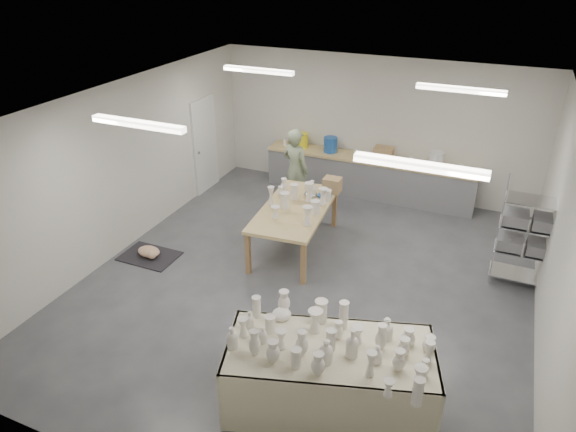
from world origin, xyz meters
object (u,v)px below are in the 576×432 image
at_px(work_table, 300,205).
at_px(potter, 295,170).
at_px(red_stool, 300,192).
at_px(drying_table, 330,374).

relative_size(work_table, potter, 1.32).
distance_m(work_table, red_stool, 1.88).
bearing_deg(drying_table, work_table, 100.82).
relative_size(potter, red_stool, 4.61).
bearing_deg(red_stool, work_table, -67.85).
xyz_separation_m(drying_table, work_table, (-1.73, 3.33, 0.39)).
distance_m(drying_table, work_table, 3.77).
xyz_separation_m(drying_table, potter, (-2.40, 4.72, 0.42)).
bearing_deg(potter, drying_table, 134.64).
relative_size(drying_table, work_table, 1.15).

